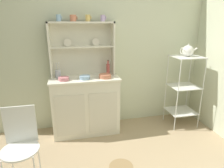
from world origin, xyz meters
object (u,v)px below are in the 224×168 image
at_px(bowl_mixing_large, 64,79).
at_px(porcelain_teapot, 188,51).
at_px(wire_chair, 20,141).
at_px(hutch_cabinet, 86,105).
at_px(cup_sky_0, 59,18).
at_px(utensil_jar, 58,74).
at_px(bakers_rack, 184,85).
at_px(jam_bottle, 108,69).
at_px(hutch_shelf_unit, 82,45).

height_order(bowl_mixing_large, porcelain_teapot, porcelain_teapot).
relative_size(wire_chair, bowl_mixing_large, 5.96).
relative_size(hutch_cabinet, cup_sky_0, 11.13).
relative_size(bowl_mixing_large, utensil_jar, 0.63).
distance_m(cup_sky_0, porcelain_teapot, 1.91).
bearing_deg(bakers_rack, jam_bottle, 170.29).
xyz_separation_m(cup_sky_0, utensil_jar, (-0.07, -0.04, -0.76)).
bearing_deg(jam_bottle, cup_sky_0, 176.89).
distance_m(hutch_shelf_unit, wire_chair, 1.52).
relative_size(wire_chair, utensil_jar, 3.78).
relative_size(hutch_cabinet, bakers_rack, 0.88).
bearing_deg(wire_chair, hutch_cabinet, 45.74).
distance_m(bowl_mixing_large, jam_bottle, 0.68).
bearing_deg(porcelain_teapot, wire_chair, -160.75).
bearing_deg(jam_bottle, utensil_jar, -179.35).
relative_size(cup_sky_0, porcelain_teapot, 0.35).
distance_m(hutch_cabinet, cup_sky_0, 1.28).
relative_size(bowl_mixing_large, jam_bottle, 0.63).
bearing_deg(porcelain_teapot, hutch_cabinet, 175.72).
distance_m(hutch_cabinet, wire_chair, 1.16).
xyz_separation_m(bakers_rack, jam_bottle, (-1.18, 0.20, 0.27)).
distance_m(bowl_mixing_large, utensil_jar, 0.17).
bearing_deg(cup_sky_0, utensil_jar, -147.24).
relative_size(hutch_shelf_unit, wire_chair, 1.09).
height_order(hutch_cabinet, utensil_jar, utensil_jar).
relative_size(bakers_rack, bowl_mixing_large, 7.95).
xyz_separation_m(cup_sky_0, bowl_mixing_large, (0.01, -0.20, -0.79)).
bearing_deg(cup_sky_0, porcelain_teapot, -7.36).
xyz_separation_m(bowl_mixing_large, jam_bottle, (0.65, 0.16, 0.07)).
relative_size(cup_sky_0, jam_bottle, 0.39).
xyz_separation_m(bowl_mixing_large, porcelain_teapot, (1.83, -0.04, 0.33)).
distance_m(hutch_shelf_unit, cup_sky_0, 0.48).
bearing_deg(utensil_jar, hutch_shelf_unit, 13.26).
bearing_deg(hutch_cabinet, jam_bottle, 13.28).
xyz_separation_m(utensil_jar, porcelain_teapot, (1.91, -0.19, 0.29)).
xyz_separation_m(hutch_shelf_unit, utensil_jar, (-0.37, -0.09, -0.39)).
xyz_separation_m(bowl_mixing_large, utensil_jar, (-0.08, 0.15, 0.03)).
height_order(jam_bottle, utensil_jar, same).
relative_size(wire_chair, cup_sky_0, 9.53).
bearing_deg(wire_chair, utensil_jar, 64.35).
distance_m(cup_sky_0, bowl_mixing_large, 0.82).
bearing_deg(bowl_mixing_large, bakers_rack, -1.32).
relative_size(hutch_cabinet, hutch_shelf_unit, 1.07).
relative_size(wire_chair, jam_bottle, 3.77).
height_order(cup_sky_0, porcelain_teapot, cup_sky_0).
height_order(bakers_rack, bowl_mixing_large, bakers_rack).
distance_m(hutch_shelf_unit, utensil_jar, 0.54).
bearing_deg(porcelain_teapot, utensil_jar, 174.21).
distance_m(bowl_mixing_large, porcelain_teapot, 1.86).
bearing_deg(bowl_mixing_large, cup_sky_0, 92.37).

